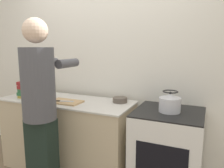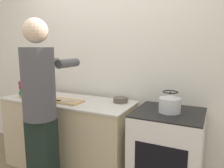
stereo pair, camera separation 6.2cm
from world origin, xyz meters
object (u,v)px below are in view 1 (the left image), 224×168
Objects in this scene: person at (40,103)px; oven at (167,154)px; bowl_prep at (120,100)px; kettle at (170,103)px; cutting_board at (66,102)px; knife at (62,101)px; canister_jar at (45,88)px.

oven is at bearing 25.43° from person.
bowl_prep is (-0.57, 0.14, 0.47)m from oven.
cutting_board is at bearing -174.50° from kettle.
knife is 0.65m from bowl_prep.
knife is at bearing -128.35° from cutting_board.
person is at bearing -155.25° from kettle.
bowl_prep is at bearing 50.49° from person.
knife is (-1.16, -0.16, 0.46)m from oven.
kettle is 0.60m from bowl_prep.
kettle is 1.56× the size of canister_jar.
person is 1.24m from kettle.
oven is 3.47× the size of knife.
knife is at bearing -172.33° from oven.
kettle reaches higher than oven.
oven is 2.42× the size of cutting_board.
kettle reaches higher than cutting_board.
knife is (-0.03, -0.03, 0.01)m from cutting_board.
oven is 4.29× the size of kettle.
knife is 1.24× the size of kettle.
person is 13.31× the size of canister_jar.
bowl_prep is 1.11m from canister_jar.
bowl_prep reaches higher than oven.
canister_jar is at bearing 173.79° from kettle.
person is 0.42m from cutting_board.
oven is at bearing -8.53° from knife.
canister_jar is at bearing 178.17° from bowl_prep.
canister_jar is (-1.11, 0.04, 0.04)m from bowl_prep.
person reaches higher than oven.
person is 0.87m from bowl_prep.
knife reaches higher than cutting_board.
oven is 1.25m from knife.
oven is 1.76m from canister_jar.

